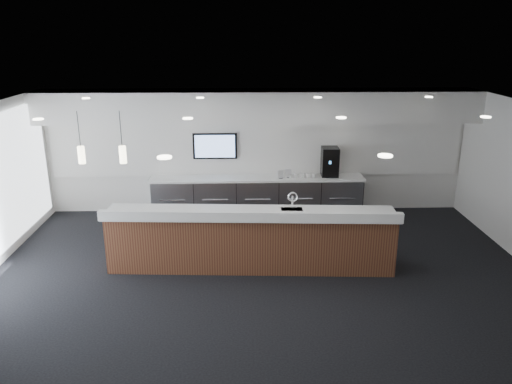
{
  "coord_description": "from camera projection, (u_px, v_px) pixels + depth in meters",
  "views": [
    {
      "loc": [
        -0.37,
        -7.75,
        4.27
      ],
      "look_at": [
        -0.1,
        1.3,
        1.33
      ],
      "focal_mm": 35.0,
      "sensor_mm": 36.0,
      "label": 1
    }
  ],
  "objects": [
    {
      "name": "ground",
      "position": [
        264.0,
        288.0,
        8.7
      ],
      "size": [
        10.0,
        10.0,
        0.0
      ],
      "primitive_type": "plane",
      "color": "black",
      "rests_on": "ground"
    },
    {
      "name": "ceiling",
      "position": [
        265.0,
        116.0,
        7.77
      ],
      "size": [
        10.0,
        8.0,
        0.02
      ],
      "primitive_type": "cube",
      "color": "black",
      "rests_on": "back_wall"
    },
    {
      "name": "back_wall",
      "position": [
        257.0,
        151.0,
        12.04
      ],
      "size": [
        10.0,
        0.02,
        3.0
      ],
      "primitive_type": "cube",
      "color": "white",
      "rests_on": "ground"
    },
    {
      "name": "soffit_bulkhead",
      "position": [
        257.0,
        106.0,
        11.25
      ],
      "size": [
        10.0,
        0.9,
        0.7
      ],
      "primitive_type": "cube",
      "color": "white",
      "rests_on": "back_wall"
    },
    {
      "name": "alcove_panel",
      "position": [
        257.0,
        147.0,
        11.98
      ],
      "size": [
        9.8,
        0.06,
        1.4
      ],
      "primitive_type": "cube",
      "color": "white",
      "rests_on": "back_wall"
    },
    {
      "name": "back_credenza",
      "position": [
        257.0,
        196.0,
        12.01
      ],
      "size": [
        5.06,
        0.66,
        0.95
      ],
      "color": "gray",
      "rests_on": "ground"
    },
    {
      "name": "wall_tv",
      "position": [
        215.0,
        146.0,
        11.87
      ],
      "size": [
        1.05,
        0.08,
        0.62
      ],
      "color": "black",
      "rests_on": "back_wall"
    },
    {
      "name": "pendant_left",
      "position": [
        125.0,
        152.0,
        8.69
      ],
      "size": [
        0.12,
        0.12,
        0.3
      ],
      "primitive_type": "cylinder",
      "color": "#F7ECC0",
      "rests_on": "ceiling"
    },
    {
      "name": "pendant_right",
      "position": [
        85.0,
        152.0,
        8.67
      ],
      "size": [
        0.12,
        0.12,
        0.3
      ],
      "primitive_type": "cylinder",
      "color": "#F7ECC0",
      "rests_on": "ceiling"
    },
    {
      "name": "ceiling_can_lights",
      "position": [
        265.0,
        118.0,
        7.78
      ],
      "size": [
        7.0,
        5.0,
        0.02
      ],
      "primitive_type": null,
      "color": "silver",
      "rests_on": "ceiling"
    },
    {
      "name": "service_counter",
      "position": [
        251.0,
        239.0,
        9.28
      ],
      "size": [
        5.38,
        1.16,
        1.49
      ],
      "rotation": [
        0.0,
        0.0,
        -0.05
      ],
      "color": "#4D2619",
      "rests_on": "ground"
    },
    {
      "name": "coffee_machine",
      "position": [
        330.0,
        162.0,
        11.88
      ],
      "size": [
        0.41,
        0.53,
        0.69
      ],
      "rotation": [
        0.0,
        0.0,
        -0.03
      ],
      "color": "black",
      "rests_on": "back_credenza"
    },
    {
      "name": "info_sign_left",
      "position": [
        280.0,
        174.0,
        11.73
      ],
      "size": [
        0.14,
        0.05,
        0.2
      ],
      "primitive_type": "cube",
      "rotation": [
        0.0,
        0.0,
        0.25
      ],
      "color": "silver",
      "rests_on": "back_credenza"
    },
    {
      "name": "info_sign_right",
      "position": [
        288.0,
        173.0,
        11.78
      ],
      "size": [
        0.16,
        0.06,
        0.21
      ],
      "primitive_type": "cube",
      "rotation": [
        0.0,
        0.0,
        0.29
      ],
      "color": "silver",
      "rests_on": "back_credenza"
    },
    {
      "name": "cup_0",
      "position": [
        314.0,
        176.0,
        11.79
      ],
      "size": [
        0.11,
        0.11,
        0.1
      ],
      "primitive_type": "imported",
      "color": "white",
      "rests_on": "back_credenza"
    },
    {
      "name": "cup_1",
      "position": [
        308.0,
        176.0,
        11.79
      ],
      "size": [
        0.15,
        0.15,
        0.1
      ],
      "primitive_type": "imported",
      "rotation": [
        0.0,
        0.0,
        0.65
      ],
      "color": "white",
      "rests_on": "back_credenza"
    },
    {
      "name": "cup_2",
      "position": [
        302.0,
        176.0,
        11.79
      ],
      "size": [
        0.13,
        0.13,
        0.1
      ],
      "primitive_type": "imported",
      "rotation": [
        0.0,
        0.0,
        1.29
      ],
      "color": "white",
      "rests_on": "back_credenza"
    },
    {
      "name": "cup_3",
      "position": [
        296.0,
        176.0,
        11.78
      ],
      "size": [
        0.14,
        0.14,
        0.1
      ],
      "primitive_type": "imported",
      "rotation": [
        0.0,
        0.0,
        1.94
      ],
      "color": "white",
      "rests_on": "back_credenza"
    },
    {
      "name": "cup_4",
      "position": [
        291.0,
        176.0,
        11.78
      ],
      "size": [
        0.15,
        0.15,
        0.1
      ],
      "primitive_type": "imported",
      "rotation": [
        0.0,
        0.0,
        2.58
      ],
      "color": "white",
      "rests_on": "back_credenza"
    }
  ]
}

